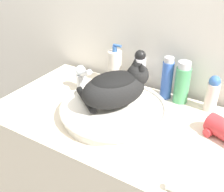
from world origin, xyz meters
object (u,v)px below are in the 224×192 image
(mouthwash_bottle, at_px, (182,83))
(lotion_bottle_white, at_px, (139,71))
(faucet, at_px, (82,76))
(deodorant_stick, at_px, (212,93))
(cat, at_px, (116,87))
(shampoo_bottle_tall, at_px, (167,79))
(soap_pump_bottle, at_px, (115,67))

(mouthwash_bottle, bearing_deg, lotion_bottle_white, 180.00)
(faucet, height_order, deodorant_stick, deodorant_stick)
(lotion_bottle_white, bearing_deg, cat, -86.29)
(deodorant_stick, height_order, shampoo_bottle_tall, shampoo_bottle_tall)
(lotion_bottle_white, height_order, mouthwash_bottle, lotion_bottle_white)
(faucet, height_order, lotion_bottle_white, lotion_bottle_white)
(deodorant_stick, bearing_deg, lotion_bottle_white, 180.00)
(lotion_bottle_white, distance_m, soap_pump_bottle, 0.13)
(mouthwash_bottle, distance_m, shampoo_bottle_tall, 0.07)
(deodorant_stick, xyz_separation_m, lotion_bottle_white, (-0.33, 0.00, 0.02))
(lotion_bottle_white, height_order, soap_pump_bottle, soap_pump_bottle)
(faucet, bearing_deg, shampoo_bottle_tall, 44.60)
(cat, distance_m, soap_pump_bottle, 0.28)
(soap_pump_bottle, height_order, shampoo_bottle_tall, soap_pump_bottle)
(mouthwash_bottle, xyz_separation_m, soap_pump_bottle, (-0.34, 0.00, -0.01))
(shampoo_bottle_tall, bearing_deg, soap_pump_bottle, 180.00)
(lotion_bottle_white, xyz_separation_m, mouthwash_bottle, (0.20, 0.00, -0.01))
(faucet, distance_m, lotion_bottle_white, 0.27)
(deodorant_stick, height_order, soap_pump_bottle, soap_pump_bottle)
(faucet, distance_m, soap_pump_bottle, 0.17)
(soap_pump_bottle, bearing_deg, shampoo_bottle_tall, 0.00)
(mouthwash_bottle, relative_size, soap_pump_bottle, 0.93)
(soap_pump_bottle, bearing_deg, faucet, -126.11)
(faucet, distance_m, deodorant_stick, 0.58)
(cat, height_order, lotion_bottle_white, cat)
(soap_pump_bottle, bearing_deg, deodorant_stick, 0.00)
(deodorant_stick, xyz_separation_m, shampoo_bottle_tall, (-0.20, 0.00, 0.02))
(faucet, xyz_separation_m, mouthwash_bottle, (0.43, 0.14, 0.02))
(mouthwash_bottle, bearing_deg, faucet, -162.68)
(lotion_bottle_white, xyz_separation_m, shampoo_bottle_tall, (0.14, 0.00, -0.01))
(cat, relative_size, soap_pump_bottle, 1.60)
(mouthwash_bottle, height_order, soap_pump_bottle, soap_pump_bottle)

